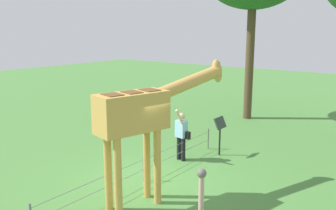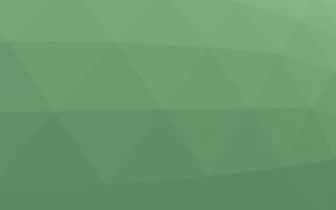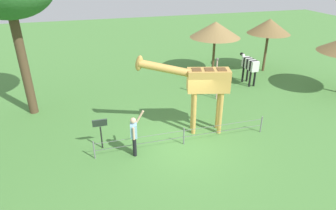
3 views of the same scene
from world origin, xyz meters
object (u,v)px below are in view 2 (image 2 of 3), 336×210
object	(u,v)px
giraffe	(99,89)
visitor	(194,164)
tree_east	(93,126)
info_sign	(203,199)

from	to	relation	value
giraffe	visitor	xyz separation A→B (m)	(2.95, 0.98, -1.32)
giraffe	tree_east	bearing A→B (deg)	-28.23
giraffe	visitor	bearing A→B (deg)	18.33
visitor	tree_east	distance (m)	7.95
giraffe	visitor	distance (m)	3.38
tree_east	giraffe	bearing A→B (deg)	151.77
tree_east	visitor	bearing A→B (deg)	130.92
visitor	giraffe	bearing A→B (deg)	-161.67
visitor	info_sign	bearing A→B (deg)	-32.88
giraffe	visitor	world-z (taller)	giraffe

